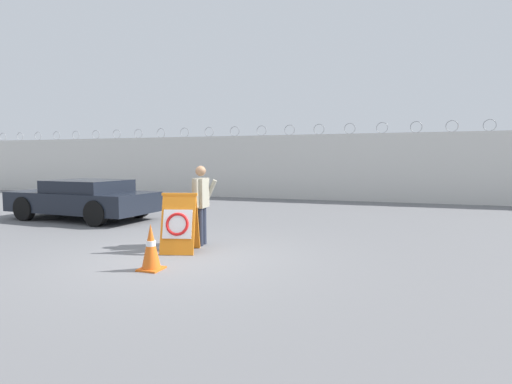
% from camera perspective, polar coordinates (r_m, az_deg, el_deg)
% --- Properties ---
extents(ground_plane, '(90.00, 90.00, 0.00)m').
position_cam_1_polar(ground_plane, '(7.37, -11.10, -9.19)').
color(ground_plane, slate).
extents(perimeter_wall, '(36.00, 0.30, 3.30)m').
position_cam_1_polar(perimeter_wall, '(17.73, 6.85, 3.57)').
color(perimeter_wall, silver).
rests_on(perimeter_wall, ground_plane).
extents(barricade_sign, '(0.78, 0.80, 1.13)m').
position_cam_1_polar(barricade_sign, '(7.70, -10.89, -4.35)').
color(barricade_sign, orange).
rests_on(barricade_sign, ground_plane).
extents(security_guard, '(0.37, 0.62, 1.63)m').
position_cam_1_polar(security_guard, '(8.22, -7.84, -1.41)').
color(security_guard, '#232838').
rests_on(security_guard, ground_plane).
extents(traffic_cone_near, '(0.35, 0.35, 0.74)m').
position_cam_1_polar(traffic_cone_near, '(6.60, -14.78, -7.62)').
color(traffic_cone_near, orange).
rests_on(traffic_cone_near, ground_plane).
extents(parked_car_front_coupe, '(4.41, 2.19, 1.16)m').
position_cam_1_polar(parked_car_front_coupe, '(12.77, -23.35, -0.89)').
color(parked_car_front_coupe, black).
rests_on(parked_car_front_coupe, ground_plane).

